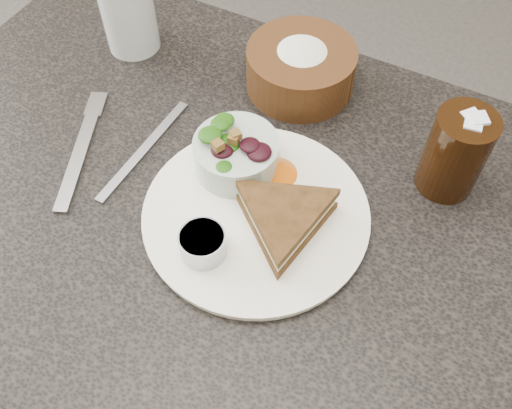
{
  "coord_description": "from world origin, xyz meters",
  "views": [
    {
      "loc": [
        0.25,
        -0.38,
        1.37
      ],
      "look_at": [
        0.06,
        -0.01,
        0.78
      ],
      "focal_mm": 40.0,
      "sensor_mm": 36.0,
      "label": 1
    }
  ],
  "objects_px": {
    "sandwich": "(284,218)",
    "dressing_ramekin": "(203,244)",
    "salad_bowl": "(236,150)",
    "dining_table": "(229,310)",
    "dinner_plate": "(256,215)",
    "bread_basket": "(301,62)",
    "cola_glass": "(457,150)",
    "water_glass": "(128,12)"
  },
  "relations": [
    {
      "from": "dinner_plate",
      "to": "cola_glass",
      "type": "xyz_separation_m",
      "value": [
        0.2,
        0.17,
        0.06
      ]
    },
    {
      "from": "dinner_plate",
      "to": "cola_glass",
      "type": "distance_m",
      "value": 0.27
    },
    {
      "from": "dinner_plate",
      "to": "salad_bowl",
      "type": "height_order",
      "value": "salad_bowl"
    },
    {
      "from": "dining_table",
      "to": "water_glass",
      "type": "xyz_separation_m",
      "value": [
        -0.27,
        0.2,
        0.44
      ]
    },
    {
      "from": "sandwich",
      "to": "dressing_ramekin",
      "type": "xyz_separation_m",
      "value": [
        -0.07,
        -0.08,
        -0.0
      ]
    },
    {
      "from": "sandwich",
      "to": "dressing_ramekin",
      "type": "relative_size",
      "value": 2.67
    },
    {
      "from": "sandwich",
      "to": "salad_bowl",
      "type": "relative_size",
      "value": 1.35
    },
    {
      "from": "salad_bowl",
      "to": "water_glass",
      "type": "bearing_deg",
      "value": 150.4
    },
    {
      "from": "dressing_ramekin",
      "to": "bread_basket",
      "type": "xyz_separation_m",
      "value": [
        -0.02,
        0.33,
        0.02
      ]
    },
    {
      "from": "dining_table",
      "to": "dinner_plate",
      "type": "height_order",
      "value": "dinner_plate"
    },
    {
      "from": "bread_basket",
      "to": "water_glass",
      "type": "height_order",
      "value": "water_glass"
    },
    {
      "from": "bread_basket",
      "to": "dressing_ramekin",
      "type": "bearing_deg",
      "value": -85.95
    },
    {
      "from": "sandwich",
      "to": "water_glass",
      "type": "relative_size",
      "value": 1.21
    },
    {
      "from": "salad_bowl",
      "to": "bread_basket",
      "type": "xyz_separation_m",
      "value": [
        0.0,
        0.19,
        0.0
      ]
    },
    {
      "from": "dining_table",
      "to": "cola_glass",
      "type": "distance_m",
      "value": 0.54
    },
    {
      "from": "dining_table",
      "to": "dressing_ramekin",
      "type": "xyz_separation_m",
      "value": [
        0.03,
        -0.09,
        0.4
      ]
    },
    {
      "from": "dining_table",
      "to": "dinner_plate",
      "type": "distance_m",
      "value": 0.39
    },
    {
      "from": "bread_basket",
      "to": "water_glass",
      "type": "xyz_separation_m",
      "value": [
        -0.28,
        -0.04,
        0.02
      ]
    },
    {
      "from": "bread_basket",
      "to": "water_glass",
      "type": "distance_m",
      "value": 0.28
    },
    {
      "from": "dinner_plate",
      "to": "salad_bowl",
      "type": "distance_m",
      "value": 0.09
    },
    {
      "from": "dinner_plate",
      "to": "bread_basket",
      "type": "relative_size",
      "value": 1.77
    },
    {
      "from": "dressing_ramekin",
      "to": "bread_basket",
      "type": "relative_size",
      "value": 0.35
    },
    {
      "from": "dining_table",
      "to": "dinner_plate",
      "type": "relative_size",
      "value": 3.46
    },
    {
      "from": "dressing_ramekin",
      "to": "cola_glass",
      "type": "height_order",
      "value": "cola_glass"
    },
    {
      "from": "sandwich",
      "to": "salad_bowl",
      "type": "distance_m",
      "value": 0.12
    },
    {
      "from": "dining_table",
      "to": "dressing_ramekin",
      "type": "bearing_deg",
      "value": -69.82
    },
    {
      "from": "dressing_ramekin",
      "to": "cola_glass",
      "type": "xyz_separation_m",
      "value": [
        0.23,
        0.25,
        0.04
      ]
    },
    {
      "from": "sandwich",
      "to": "cola_glass",
      "type": "relative_size",
      "value": 1.15
    },
    {
      "from": "sandwich",
      "to": "water_glass",
      "type": "bearing_deg",
      "value": -170.47
    },
    {
      "from": "sandwich",
      "to": "cola_glass",
      "type": "height_order",
      "value": "cola_glass"
    },
    {
      "from": "dining_table",
      "to": "bread_basket",
      "type": "distance_m",
      "value": 0.48
    },
    {
      "from": "dining_table",
      "to": "dressing_ramekin",
      "type": "height_order",
      "value": "dressing_ramekin"
    },
    {
      "from": "dining_table",
      "to": "cola_glass",
      "type": "relative_size",
      "value": 7.5
    },
    {
      "from": "dinner_plate",
      "to": "dressing_ramekin",
      "type": "height_order",
      "value": "dressing_ramekin"
    },
    {
      "from": "dining_table",
      "to": "bread_basket",
      "type": "height_order",
      "value": "bread_basket"
    },
    {
      "from": "dressing_ramekin",
      "to": "salad_bowl",
      "type": "bearing_deg",
      "value": 101.53
    },
    {
      "from": "dining_table",
      "to": "dressing_ramekin",
      "type": "relative_size",
      "value": 17.37
    },
    {
      "from": "dressing_ramekin",
      "to": "bread_basket",
      "type": "bearing_deg",
      "value": 94.05
    },
    {
      "from": "dinner_plate",
      "to": "bread_basket",
      "type": "xyz_separation_m",
      "value": [
        -0.05,
        0.25,
        0.04
      ]
    },
    {
      "from": "cola_glass",
      "to": "water_glass",
      "type": "distance_m",
      "value": 0.54
    },
    {
      "from": "dining_table",
      "to": "cola_glass",
      "type": "height_order",
      "value": "cola_glass"
    },
    {
      "from": "sandwich",
      "to": "bread_basket",
      "type": "xyz_separation_m",
      "value": [
        -0.09,
        0.25,
        0.01
      ]
    }
  ]
}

